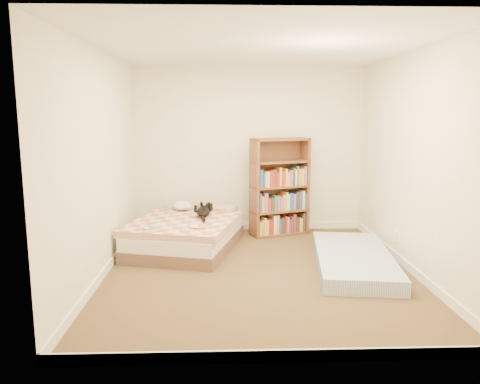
{
  "coord_description": "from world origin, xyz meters",
  "views": [
    {
      "loc": [
        -0.4,
        -5.16,
        1.82
      ],
      "look_at": [
        -0.2,
        0.3,
        0.88
      ],
      "focal_mm": 35.0,
      "sensor_mm": 36.0,
      "label": 1
    }
  ],
  "objects_px": {
    "floor_mattress": "(354,260)",
    "bed": "(187,233)",
    "black_cat": "(203,211)",
    "white_dog": "(182,206)",
    "bookshelf": "(279,199)"
  },
  "relations": [
    {
      "from": "floor_mattress",
      "to": "bed",
      "type": "bearing_deg",
      "value": 165.16
    },
    {
      "from": "black_cat",
      "to": "white_dog",
      "type": "relative_size",
      "value": 2.39
    },
    {
      "from": "bed",
      "to": "white_dog",
      "type": "relative_size",
      "value": 6.93
    },
    {
      "from": "bed",
      "to": "white_dog",
      "type": "distance_m",
      "value": 0.58
    },
    {
      "from": "floor_mattress",
      "to": "black_cat",
      "type": "relative_size",
      "value": 2.79
    },
    {
      "from": "bed",
      "to": "floor_mattress",
      "type": "xyz_separation_m",
      "value": [
        2.05,
        -0.85,
        -0.12
      ]
    },
    {
      "from": "bed",
      "to": "white_dog",
      "type": "xyz_separation_m",
      "value": [
        -0.1,
        0.51,
        0.27
      ]
    },
    {
      "from": "bookshelf",
      "to": "floor_mattress",
      "type": "height_order",
      "value": "bookshelf"
    },
    {
      "from": "black_cat",
      "to": "bookshelf",
      "type": "bearing_deg",
      "value": 45.34
    },
    {
      "from": "black_cat",
      "to": "floor_mattress",
      "type": "bearing_deg",
      "value": -10.32
    },
    {
      "from": "bed",
      "to": "bookshelf",
      "type": "height_order",
      "value": "bookshelf"
    },
    {
      "from": "bed",
      "to": "black_cat",
      "type": "distance_m",
      "value": 0.37
    },
    {
      "from": "bed",
      "to": "floor_mattress",
      "type": "bearing_deg",
      "value": -8.1
    },
    {
      "from": "floor_mattress",
      "to": "black_cat",
      "type": "height_order",
      "value": "black_cat"
    },
    {
      "from": "white_dog",
      "to": "black_cat",
      "type": "bearing_deg",
      "value": -50.94
    }
  ]
}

